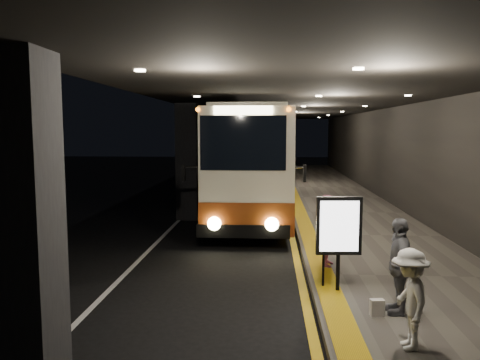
{
  "coord_description": "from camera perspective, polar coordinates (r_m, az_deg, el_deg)",
  "views": [
    {
      "loc": [
        1.61,
        -13.61,
        3.42
      ],
      "look_at": [
        0.61,
        2.31,
        1.7
      ],
      "focal_mm": 35.0,
      "sensor_mm": 36.0,
      "label": 1
    }
  ],
  "objects": [
    {
      "name": "kerb_stripe_yellow",
      "position": [
        18.94,
        5.8,
        -4.27
      ],
      "size": [
        0.18,
        50.0,
        0.01
      ],
      "primitive_type": "cube",
      "color": "gold",
      "rests_on": "ground"
    },
    {
      "name": "bag_polka",
      "position": [
        9.2,
        20.42,
        -13.93
      ],
      "size": [
        0.29,
        0.14,
        0.34
      ],
      "primitive_type": "cube",
      "rotation": [
        0.0,
        0.0,
        0.06
      ],
      "color": "black",
      "rests_on": "sidewalk"
    },
    {
      "name": "lane_line_white",
      "position": [
        19.23,
        -6.68,
        -4.12
      ],
      "size": [
        0.12,
        50.0,
        0.01
      ],
      "primitive_type": "cube",
      "color": "silver",
      "rests_on": "ground"
    },
    {
      "name": "coach_main",
      "position": [
        19.33,
        1.44,
        1.81
      ],
      "size": [
        2.89,
        13.14,
        4.08
      ],
      "rotation": [
        0.0,
        0.0,
        0.01
      ],
      "color": "beige",
      "rests_on": "ground"
    },
    {
      "name": "tactile_strip",
      "position": [
        18.94,
        7.32,
        -3.82
      ],
      "size": [
        0.5,
        50.0,
        0.01
      ],
      "primitive_type": "cube",
      "color": "gold",
      "rests_on": "sidewalk"
    },
    {
      "name": "stanchion_post",
      "position": [
        10.07,
        10.13,
        -9.87
      ],
      "size": [
        0.05,
        0.05,
        1.02
      ],
      "primitive_type": "cylinder",
      "color": "black",
      "rests_on": "sidewalk"
    },
    {
      "name": "terminal_wall",
      "position": [
        19.38,
        19.82,
        4.55
      ],
      "size": [
        0.1,
        50.0,
        6.0
      ],
      "primitive_type": "cube",
      "color": "black",
      "rests_on": "ground"
    },
    {
      "name": "passenger_waiting_grey",
      "position": [
        8.9,
        18.79,
        -9.85
      ],
      "size": [
        0.56,
        1.04,
        1.74
      ],
      "primitive_type": "imported",
      "rotation": [
        0.0,
        0.0,
        -1.61
      ],
      "color": "#54555A",
      "rests_on": "sidewalk"
    },
    {
      "name": "bag_plain",
      "position": [
        8.88,
        16.37,
        -14.7
      ],
      "size": [
        0.25,
        0.16,
        0.3
      ],
      "primitive_type": "cube",
      "rotation": [
        0.0,
        0.0,
        0.11
      ],
      "color": "beige",
      "rests_on": "sidewalk"
    },
    {
      "name": "ground",
      "position": [
        14.13,
        -3.07,
        -7.87
      ],
      "size": [
        90.0,
        90.0,
        0.0
      ],
      "primitive_type": "plane",
      "color": "black"
    },
    {
      "name": "passenger_boarding",
      "position": [
        11.49,
        10.7,
        -6.06
      ],
      "size": [
        0.53,
        0.7,
        1.72
      ],
      "primitive_type": "imported",
      "rotation": [
        0.0,
        0.0,
        1.37
      ],
      "color": "#A74E6C",
      "rests_on": "sidewalk"
    },
    {
      "name": "info_sign",
      "position": [
        9.66,
        11.97,
        -5.69
      ],
      "size": [
        0.92,
        0.18,
        1.94
      ],
      "rotation": [
        0.0,
        0.0,
        0.07
      ],
      "color": "black",
      "rests_on": "sidewalk"
    },
    {
      "name": "sidewalk",
      "position": [
        19.17,
        13.01,
        -4.05
      ],
      "size": [
        4.5,
        50.0,
        0.15
      ],
      "primitive_type": "cube",
      "color": "#514C44",
      "rests_on": "ground"
    },
    {
      "name": "passenger_waiting_white",
      "position": [
        7.62,
        19.97,
        -13.46
      ],
      "size": [
        0.48,
        1.0,
        1.52
      ],
      "primitive_type": "imported",
      "rotation": [
        0.0,
        0.0,
        -1.6
      ],
      "color": "silver",
      "rests_on": "sidewalk"
    },
    {
      "name": "coach_second",
      "position": [
        30.51,
        2.18,
        3.31
      ],
      "size": [
        3.35,
        12.77,
        3.97
      ],
      "rotation": [
        0.0,
        0.0,
        0.06
      ],
      "color": "beige",
      "rests_on": "ground"
    },
    {
      "name": "coach_third",
      "position": [
        42.96,
        2.77,
        4.02
      ],
      "size": [
        2.53,
        12.06,
        3.79
      ],
      "rotation": [
        0.0,
        0.0,
        -0.0
      ],
      "color": "beige",
      "rests_on": "ground"
    },
    {
      "name": "support_columns",
      "position": [
        17.92,
        -6.4,
        2.21
      ],
      "size": [
        0.8,
        24.8,
        4.4
      ],
      "color": "black",
      "rests_on": "ground"
    },
    {
      "name": "canopy",
      "position": [
        18.67,
        6.43,
        9.74
      ],
      "size": [
        9.0,
        50.0,
        0.4
      ],
      "primitive_type": "cube",
      "color": "black",
      "rests_on": "support_columns"
    }
  ]
}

